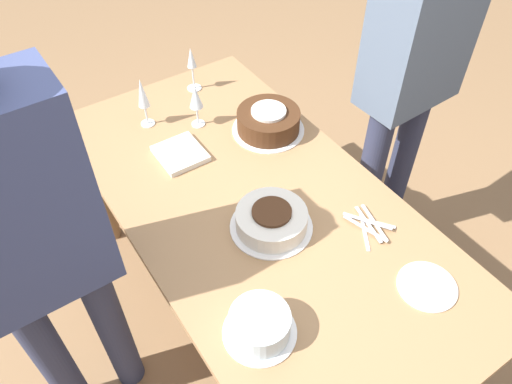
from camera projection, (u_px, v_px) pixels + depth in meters
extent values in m
plane|color=#8E6B47|center=(256.00, 312.00, 2.31)|extent=(12.00, 12.00, 0.00)
cube|color=#9E754C|center=(256.00, 205.00, 1.78)|extent=(1.74, 0.88, 0.03)
cylinder|color=brown|center=(471.00, 376.00, 1.73)|extent=(0.07, 0.07, 0.73)
cylinder|color=brown|center=(230.00, 132.00, 2.65)|extent=(0.07, 0.07, 0.73)
cylinder|color=brown|center=(99.00, 186.00, 2.37)|extent=(0.07, 0.07, 0.73)
cylinder|color=white|center=(271.00, 226.00, 1.68)|extent=(0.28, 0.28, 0.01)
cylinder|color=silver|center=(271.00, 220.00, 1.66)|extent=(0.24, 0.24, 0.07)
cylinder|color=#422614|center=(272.00, 212.00, 1.63)|extent=(0.13, 0.13, 0.01)
cylinder|color=white|center=(268.00, 130.00, 2.04)|extent=(0.29, 0.29, 0.01)
cylinder|color=#422614|center=(268.00, 121.00, 2.01)|extent=(0.25, 0.25, 0.08)
cylinder|color=silver|center=(269.00, 111.00, 1.97)|extent=(0.14, 0.14, 0.01)
cylinder|color=white|center=(260.00, 332.00, 1.41)|extent=(0.21, 0.21, 0.01)
cylinder|color=silver|center=(260.00, 324.00, 1.38)|extent=(0.17, 0.17, 0.08)
cylinder|color=silver|center=(198.00, 124.00, 2.06)|extent=(0.06, 0.06, 0.00)
cylinder|color=silver|center=(197.00, 115.00, 2.03)|extent=(0.01, 0.01, 0.09)
cone|color=silver|center=(196.00, 97.00, 1.97)|extent=(0.05, 0.05, 0.09)
cylinder|color=silver|center=(194.00, 88.00, 2.24)|extent=(0.06, 0.06, 0.00)
cylinder|color=silver|center=(193.00, 77.00, 2.20)|extent=(0.01, 0.01, 0.11)
cone|color=silver|center=(191.00, 57.00, 2.13)|extent=(0.04, 0.04, 0.09)
cylinder|color=silver|center=(148.00, 123.00, 2.07)|extent=(0.06, 0.06, 0.00)
cylinder|color=silver|center=(146.00, 114.00, 2.03)|extent=(0.01, 0.01, 0.09)
cone|color=silver|center=(142.00, 93.00, 1.96)|extent=(0.05, 0.05, 0.12)
cylinder|color=white|center=(427.00, 286.00, 1.52)|extent=(0.18, 0.18, 0.01)
cube|color=silver|center=(364.00, 231.00, 1.67)|extent=(0.15, 0.10, 0.00)
cube|color=silver|center=(370.00, 221.00, 1.70)|extent=(0.14, 0.11, 0.00)
cube|color=silver|center=(368.00, 224.00, 1.68)|extent=(0.17, 0.05, 0.00)
cube|color=silver|center=(374.00, 222.00, 1.69)|extent=(0.17, 0.05, 0.00)
cube|color=silver|center=(365.00, 228.00, 1.66)|extent=(0.17, 0.06, 0.00)
cube|color=silver|center=(367.00, 221.00, 1.68)|extent=(0.15, 0.10, 0.00)
cube|color=silver|center=(180.00, 154.00, 1.92)|extent=(0.18, 0.17, 0.02)
cylinder|color=#2D334C|center=(401.00, 164.00, 2.38)|extent=(0.11, 0.11, 0.86)
cylinder|color=#2D334C|center=(368.00, 183.00, 2.29)|extent=(0.11, 0.11, 0.86)
cube|color=slate|center=(427.00, 15.00, 1.77)|extent=(0.24, 0.41, 0.71)
cylinder|color=#2D334C|center=(53.00, 359.00, 1.74)|extent=(0.11, 0.11, 0.79)
cylinder|color=#2D334C|center=(112.00, 327.00, 1.82)|extent=(0.11, 0.11, 0.79)
cube|color=#38426B|center=(11.00, 207.00, 1.26)|extent=(0.22, 0.40, 0.66)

